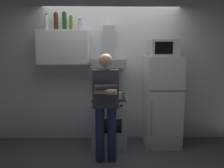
{
  "coord_description": "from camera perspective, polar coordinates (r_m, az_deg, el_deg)",
  "views": [
    {
      "loc": [
        -0.06,
        -3.39,
        1.61
      ],
      "look_at": [
        0.0,
        0.0,
        1.15
      ],
      "focal_mm": 33.42,
      "sensor_mm": 36.0,
      "label": 1
    }
  ],
  "objects": [
    {
      "name": "upper_cabinet",
      "position": [
        3.84,
        -13.07,
        9.62
      ],
      "size": [
        0.9,
        0.37,
        0.6
      ],
      "color": "white"
    },
    {
      "name": "refrigerator",
      "position": [
        3.85,
        13.5,
        -4.64
      ],
      "size": [
        0.6,
        0.62,
        1.6
      ],
      "color": "white",
      "rests_on": "ground_plane"
    },
    {
      "name": "microwave",
      "position": [
        3.78,
        13.87,
        9.48
      ],
      "size": [
        0.48,
        0.37,
        0.28
      ],
      "color": "#B7BABF",
      "rests_on": "refrigerator"
    },
    {
      "name": "bottle_wine_green",
      "position": [
        3.91,
        -12.89,
        16.31
      ],
      "size": [
        0.08,
        0.08,
        0.32
      ],
      "color": "#19471E",
      "rests_on": "upper_cabinet"
    },
    {
      "name": "person_standing",
      "position": [
        3.11,
        -1.73,
        -5.44
      ],
      "size": [
        0.38,
        0.33,
        1.64
      ],
      "color": "navy",
      "rests_on": "ground_plane"
    },
    {
      "name": "cooking_pot",
      "position": [
        3.58,
        1.24,
        -3.19
      ],
      "size": [
        0.3,
        0.2,
        0.11
      ],
      "color": "#B7BABF",
      "rests_on": "stove_oven"
    },
    {
      "name": "ground_plane",
      "position": [
        3.75,
        0.0,
        -17.69
      ],
      "size": [
        7.0,
        7.0,
        0.0
      ],
      "primitive_type": "plane",
      "color": "#4C4C51"
    },
    {
      "name": "bottle_rum_dark",
      "position": [
        3.93,
        -15.07,
        16.12
      ],
      "size": [
        0.08,
        0.08,
        0.31
      ],
      "color": "#47230F",
      "rests_on": "upper_cabinet"
    },
    {
      "name": "back_wall_tiled",
      "position": [
        4.0,
        -0.16,
        4.0
      ],
      "size": [
        4.8,
        0.1,
        2.7
      ],
      "primitive_type": "cube",
      "color": "white",
      "rests_on": "ground_plane"
    },
    {
      "name": "stove_oven",
      "position": [
        3.82,
        -0.83,
        -10.21
      ],
      "size": [
        0.6,
        0.62,
        0.87
      ],
      "color": "silver",
      "rests_on": "ground_plane"
    },
    {
      "name": "range_hood",
      "position": [
        3.76,
        -0.88,
        7.54
      ],
      "size": [
        0.6,
        0.44,
        0.75
      ],
      "color": "#B7BABF"
    },
    {
      "name": "bottle_vodka_clear",
      "position": [
        3.98,
        -17.48,
        15.71
      ],
      "size": [
        0.07,
        0.07,
        0.28
      ],
      "color": "silver",
      "rests_on": "upper_cabinet"
    },
    {
      "name": "bottle_canister_steel",
      "position": [
        3.86,
        -8.77,
        15.62
      ],
      "size": [
        0.08,
        0.08,
        0.2
      ],
      "color": "#B2B5BA",
      "rests_on": "upper_cabinet"
    },
    {
      "name": "bottle_olive_oil",
      "position": [
        3.84,
        -11.19,
        15.99
      ],
      "size": [
        0.06,
        0.06,
        0.26
      ],
      "color": "#4C6B19",
      "rests_on": "upper_cabinet"
    }
  ]
}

